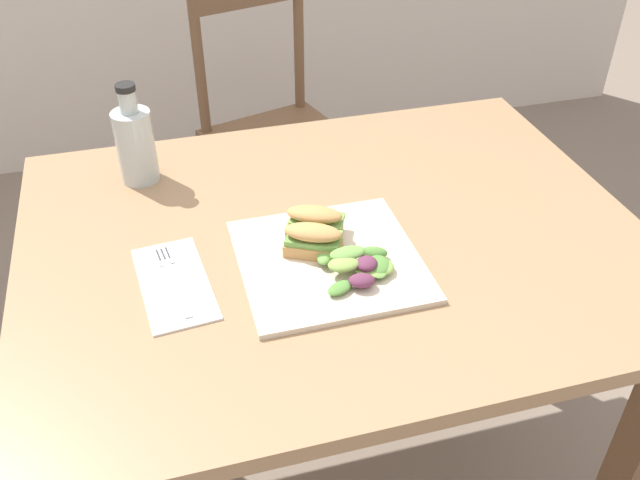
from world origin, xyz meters
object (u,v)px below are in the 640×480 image
plate_lunch (326,261)px  sandwich_half_back (315,221)px  sandwich_half_front (313,240)px  chair_wooden_far (275,135)px  dining_table (334,290)px  fork_on_napkin (171,275)px  bottle_cold_brew (136,148)px

plate_lunch → sandwich_half_back: sandwich_half_back is taller
plate_lunch → sandwich_half_back: size_ratio=2.76×
sandwich_half_front → chair_wooden_far: bearing=82.0°
dining_table → plate_lunch: plate_lunch is taller
sandwich_half_front → fork_on_napkin: sandwich_half_front is taller
plate_lunch → sandwich_half_front: sandwich_half_front is taller
plate_lunch → bottle_cold_brew: size_ratio=1.48×
chair_wooden_far → plate_lunch: chair_wooden_far is taller
plate_lunch → fork_on_napkin: 0.26m
plate_lunch → fork_on_napkin: size_ratio=1.61×
sandwich_half_front → bottle_cold_brew: bottle_cold_brew is taller
plate_lunch → bottle_cold_brew: (-0.28, 0.36, 0.07)m
dining_table → fork_on_napkin: size_ratio=5.93×
fork_on_napkin → chair_wooden_far: bearing=68.9°
sandwich_half_front → bottle_cold_brew: size_ratio=0.54×
dining_table → fork_on_napkin: fork_on_napkin is taller
dining_table → fork_on_napkin: bearing=-170.4°
chair_wooden_far → plate_lunch: 1.05m
sandwich_half_front → bottle_cold_brew: 0.43m
sandwich_half_front → fork_on_napkin: size_ratio=0.58×
plate_lunch → fork_on_napkin: plate_lunch is taller
dining_table → sandwich_half_front: bearing=-132.7°
sandwich_half_back → bottle_cold_brew: (-0.28, 0.29, 0.03)m
sandwich_half_front → dining_table: bearing=47.3°
plate_lunch → sandwich_half_back: 0.08m
chair_wooden_far → fork_on_napkin: size_ratio=4.68×
sandwich_half_back → fork_on_napkin: (-0.25, -0.04, -0.03)m
dining_table → sandwich_half_back: 0.18m
bottle_cold_brew → sandwich_half_back: bearing=-45.6°
dining_table → sandwich_half_front: 0.19m
sandwich_half_front → fork_on_napkin: bearing=177.6°
chair_wooden_far → sandwich_half_front: (-0.14, -0.98, 0.33)m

